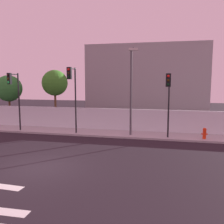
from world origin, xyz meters
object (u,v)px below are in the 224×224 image
at_px(fire_hydrant, 204,133).
at_px(traffic_light_right, 14,89).
at_px(traffic_light_center, 72,86).
at_px(roadside_tree_midleft, 55,83).
at_px(roadside_tree_leftmost, 9,89).
at_px(traffic_light_left, 169,92).
at_px(street_lamp_curbside, 131,85).

bearing_deg(fire_hydrant, traffic_light_right, -177.86).
relative_size(traffic_light_center, traffic_light_right, 1.08).
bearing_deg(roadside_tree_midleft, fire_hydrant, -14.26).
distance_m(traffic_light_center, roadside_tree_leftmost, 9.25).
bearing_deg(traffic_light_center, roadside_tree_midleft, 130.48).
xyz_separation_m(traffic_light_left, street_lamp_curbside, (-2.71, 0.58, 0.43)).
relative_size(traffic_light_center, roadside_tree_leftmost, 1.07).
height_order(traffic_light_left, roadside_tree_leftmost, roadside_tree_leftmost).
distance_m(traffic_light_left, roadside_tree_leftmost, 16.09).
bearing_deg(traffic_light_center, traffic_light_left, -1.19).
distance_m(street_lamp_curbside, roadside_tree_leftmost, 13.33).
xyz_separation_m(traffic_light_left, traffic_light_right, (-12.30, 0.19, 0.07)).
distance_m(traffic_light_right, fire_hydrant, 15.22).
bearing_deg(roadside_tree_leftmost, traffic_light_center, -25.23).
bearing_deg(traffic_light_right, traffic_light_center, -0.44).
bearing_deg(traffic_light_left, roadside_tree_leftmost, 165.27).
relative_size(traffic_light_center, fire_hydrant, 6.42).
distance_m(traffic_light_center, street_lamp_curbside, 4.51).
xyz_separation_m(traffic_light_left, traffic_light_center, (-7.20, 0.15, 0.34)).
distance_m(traffic_light_center, fire_hydrant, 10.36).
bearing_deg(roadside_tree_leftmost, roadside_tree_midleft, 0.00).
bearing_deg(traffic_light_left, roadside_tree_midleft, 158.83).
distance_m(street_lamp_curbside, roadside_tree_midleft, 8.60).
bearing_deg(fire_hydrant, street_lamp_curbside, -178.17).
bearing_deg(roadside_tree_midleft, traffic_light_right, -114.01).
distance_m(fire_hydrant, roadside_tree_midleft, 14.02).
relative_size(traffic_light_center, street_lamp_curbside, 0.81).
bearing_deg(traffic_light_center, street_lamp_curbside, 5.42).
distance_m(roadside_tree_leftmost, roadside_tree_midleft, 5.03).
distance_m(traffic_light_right, street_lamp_curbside, 9.60).
distance_m(traffic_light_left, traffic_light_center, 7.21).
height_order(street_lamp_curbside, roadside_tree_leftmost, street_lamp_curbside).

